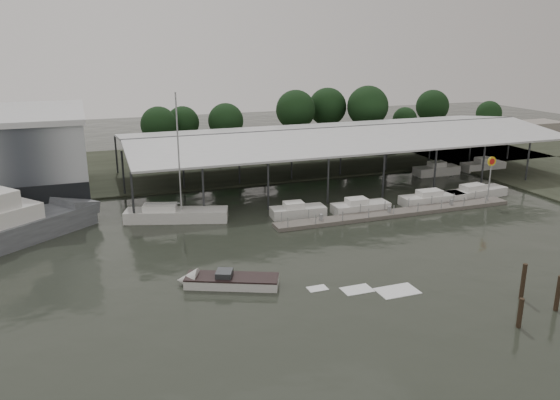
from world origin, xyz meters
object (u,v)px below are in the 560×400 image
object	(u,v)px
shell_fuel_sign	(491,171)
white_sailboat	(175,215)
grey_trawler	(5,228)
speedboat_underway	(224,281)

from	to	relation	value
shell_fuel_sign	white_sailboat	distance (m)	35.61
shell_fuel_sign	grey_trawler	xyz separation A→B (m)	(-50.74, 4.80, -2.35)
white_sailboat	speedboat_underway	distance (m)	17.17
grey_trawler	shell_fuel_sign	bearing A→B (deg)	-43.64
grey_trawler	speedboat_underway	xyz separation A→B (m)	(16.63, -15.71, -1.19)
white_sailboat	speedboat_underway	xyz separation A→B (m)	(0.81, -17.14, -0.26)
shell_fuel_sign	white_sailboat	size ratio (longest dim) A/B	0.41
shell_fuel_sign	white_sailboat	xyz separation A→B (m)	(-34.91, 6.23, -3.28)
shell_fuel_sign	speedboat_underway	world-z (taller)	shell_fuel_sign
white_sailboat	shell_fuel_sign	bearing A→B (deg)	7.25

